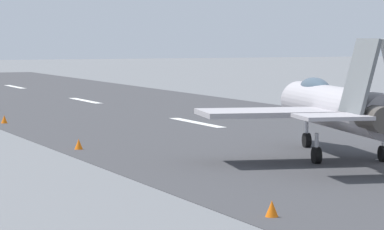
{
  "coord_description": "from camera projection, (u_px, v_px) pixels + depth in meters",
  "views": [
    {
      "loc": [
        -37.24,
        26.88,
        5.8
      ],
      "look_at": [
        5.14,
        8.73,
        2.2
      ],
      "focal_mm": 96.1,
      "sensor_mm": 36.0,
      "label": 1
    }
  ],
  "objects": [
    {
      "name": "fighter_jet",
      "position": [
        337.0,
        106.0,
        48.21
      ],
      "size": [
        16.89,
        13.86,
        5.66
      ],
      "color": "#A6A1A6",
      "rests_on": "ground"
    },
    {
      "name": "crew_person",
      "position": [
        345.0,
        113.0,
        66.3
      ],
      "size": [
        0.65,
        0.43,
        1.57
      ],
      "color": "#1E2338",
      "rests_on": "ground"
    },
    {
      "name": "marker_cone_near",
      "position": [
        272.0,
        209.0,
        32.67
      ],
      "size": [
        0.44,
        0.44,
        0.55
      ],
      "primitive_type": "cone",
      "color": "orange",
      "rests_on": "ground"
    },
    {
      "name": "marker_cone_mid",
      "position": [
        79.0,
        144.0,
        51.97
      ],
      "size": [
        0.44,
        0.44,
        0.55
      ],
      "primitive_type": "cone",
      "color": "orange",
      "rests_on": "ground"
    },
    {
      "name": "marker_cone_far",
      "position": [
        4.0,
        119.0,
        67.28
      ],
      "size": [
        0.44,
        0.44,
        0.55
      ],
      "primitive_type": "cone",
      "color": "orange",
      "rests_on": "ground"
    }
  ]
}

